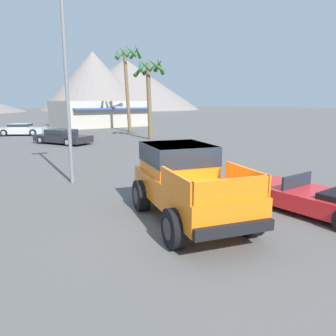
% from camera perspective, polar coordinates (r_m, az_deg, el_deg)
% --- Properties ---
extents(ground_plane, '(320.00, 320.00, 0.00)m').
position_cam_1_polar(ground_plane, '(8.50, 3.98, -10.51)').
color(ground_plane, '#5B5956').
extents(orange_pickup_truck, '(3.16, 5.00, 2.00)m').
position_cam_1_polar(orange_pickup_truck, '(8.94, 3.04, -1.88)').
color(orange_pickup_truck, orange).
rests_on(orange_pickup_truck, ground_plane).
extents(red_convertible_car, '(1.97, 4.54, 1.05)m').
position_cam_1_polar(red_convertible_car, '(10.40, 23.78, -4.90)').
color(red_convertible_car, red).
rests_on(red_convertible_car, ground_plane).
extents(parked_car_silver, '(4.58, 3.78, 1.13)m').
position_cam_1_polar(parked_car_silver, '(34.48, -24.17, 6.18)').
color(parked_car_silver, '#B7BABF').
rests_on(parked_car_silver, ground_plane).
extents(parked_car_dark, '(3.60, 4.88, 1.10)m').
position_cam_1_polar(parked_car_dark, '(26.39, -17.92, 5.26)').
color(parked_car_dark, '#232328').
rests_on(parked_car_dark, ground_plane).
extents(street_lamp_post, '(0.90, 0.24, 7.69)m').
position_cam_1_polar(street_lamp_post, '(13.29, -17.46, 17.22)').
color(street_lamp_post, slate).
rests_on(street_lamp_post, ground_plane).
extents(palm_tree_tall, '(3.12, 2.99, 8.92)m').
position_cam_1_polar(palm_tree_tall, '(36.12, -7.07, 16.87)').
color(palm_tree_tall, brown).
rests_on(palm_tree_tall, ground_plane).
extents(palm_tree_short, '(2.70, 2.84, 6.74)m').
position_cam_1_polar(palm_tree_short, '(28.25, -3.17, 15.29)').
color(palm_tree_short, brown).
rests_on(palm_tree_short, ground_plane).
extents(storefront_building, '(11.14, 8.57, 3.25)m').
position_cam_1_polar(storefront_building, '(44.56, -11.80, 9.27)').
color(storefront_building, '#BCB2A3').
rests_on(storefront_building, ground_plane).
extents(distant_mountain_range, '(135.72, 68.00, 20.43)m').
position_cam_1_polar(distant_mountain_range, '(125.62, -19.10, 13.29)').
color(distant_mountain_range, gray).
rests_on(distant_mountain_range, ground_plane).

